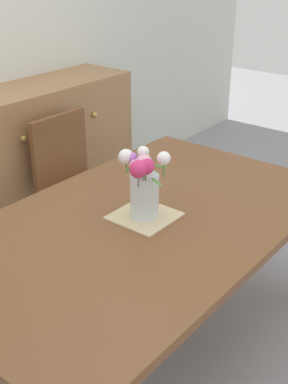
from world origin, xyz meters
TOP-DOWN VIEW (x-y plane):
  - ground_plane at (0.00, 0.00)m, footprint 12.00×12.00m
  - dining_table at (0.00, 0.00)m, footprint 1.86×1.11m
  - chair_right at (0.45, 0.89)m, footprint 0.42×0.42m
  - dresser at (0.56, 1.33)m, footprint 1.40×0.47m
  - placemat at (0.03, 0.00)m, footprint 0.26×0.26m
  - flower_vase at (0.02, 0.00)m, footprint 0.23×0.25m

SIDE VIEW (x-z plane):
  - ground_plane at x=0.00m, z-range 0.00..0.00m
  - dresser at x=0.56m, z-range 0.00..1.00m
  - chair_right at x=0.45m, z-range 0.07..0.97m
  - dining_table at x=0.00m, z-range 0.29..1.03m
  - placemat at x=0.03m, z-range 0.73..0.74m
  - flower_vase at x=0.02m, z-range 0.75..1.06m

